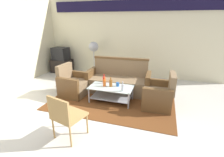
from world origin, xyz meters
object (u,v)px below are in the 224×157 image
at_px(bottle_clear, 123,87).
at_px(pedestal_fan, 94,49).
at_px(couch, 119,81).
at_px(wicker_chair, 65,114).
at_px(cup, 118,84).
at_px(television, 61,54).
at_px(bottle_brown, 111,83).
at_px(bottle_orange, 104,83).
at_px(coffee_table, 111,92).
at_px(armchair_right, 158,96).
at_px(armchair_left, 74,85).
at_px(tv_stand, 62,66).
at_px(bottle_red, 104,80).

relative_size(bottle_clear, pedestal_fan, 0.19).
height_order(couch, wicker_chair, couch).
bearing_deg(cup, television, 147.93).
relative_size(bottle_brown, television, 0.38).
bearing_deg(bottle_clear, television, 146.09).
bearing_deg(bottle_orange, wicker_chair, -94.74).
distance_m(coffee_table, cup, 0.25).
distance_m(armchair_right, coffee_table, 1.17).
relative_size(bottle_brown, bottle_clear, 1.01).
height_order(bottle_orange, wicker_chair, wicker_chair).
bearing_deg(couch, armchair_left, 24.63).
distance_m(cup, tv_stand, 3.35).
distance_m(coffee_table, bottle_brown, 0.23).
relative_size(coffee_table, bottle_clear, 4.54).
relative_size(armchair_left, bottle_orange, 3.46).
relative_size(couch, bottle_clear, 7.55).
relative_size(armchair_left, armchair_right, 1.00).
bearing_deg(television, bottle_red, 151.24).
xyz_separation_m(bottle_orange, cup, (0.32, 0.10, -0.04)).
bearing_deg(bottle_orange, cup, 17.15).
xyz_separation_m(cup, wicker_chair, (-0.45, -1.69, 0.03)).
distance_m(armchair_right, bottle_red, 1.45).
bearing_deg(coffee_table, armchair_right, 4.06).
bearing_deg(pedestal_fan, coffee_table, -55.99).
height_order(couch, coffee_table, couch).
relative_size(armchair_left, coffee_table, 0.77).
bearing_deg(television, pedestal_fan, -172.15).
bearing_deg(couch, television, -26.00).
relative_size(couch, wicker_chair, 2.18).
bearing_deg(couch, wicker_chair, 79.59).
distance_m(armchair_left, bottle_red, 0.91).
bearing_deg(pedestal_fan, bottle_red, -59.19).
distance_m(armchair_right, pedestal_fan, 3.14).
bearing_deg(armchair_right, armchair_left, 88.00).
bearing_deg(bottle_red, bottle_orange, -67.68).
distance_m(bottle_red, pedestal_fan, 2.08).
bearing_deg(wicker_chair, cup, 89.51).
height_order(coffee_table, cup, cup).
bearing_deg(bottle_orange, bottle_brown, 7.81).
distance_m(couch, tv_stand, 2.95).
height_order(coffee_table, wicker_chair, wicker_chair).
xyz_separation_m(bottle_red, tv_stand, (-2.43, 1.68, -0.25)).
bearing_deg(bottle_brown, armchair_right, 3.72).
distance_m(armchair_right, cup, 1.04).
xyz_separation_m(coffee_table, bottle_orange, (-0.18, -0.02, 0.23)).
relative_size(coffee_table, wicker_chair, 1.31).
bearing_deg(bottle_orange, couch, 74.52).
xyz_separation_m(armchair_right, tv_stand, (-3.86, 1.77, -0.03)).
bearing_deg(tv_stand, coffee_table, -34.64).
height_order(bottle_clear, wicker_chair, wicker_chair).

